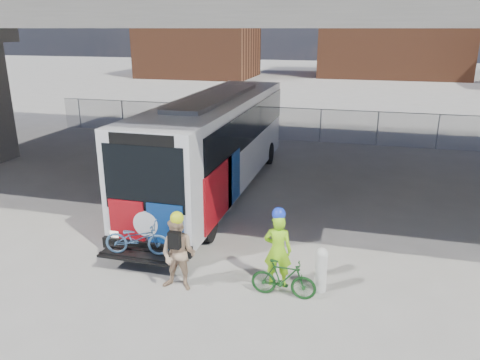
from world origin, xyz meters
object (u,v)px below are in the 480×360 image
at_px(bollard, 321,268).
at_px(cyclist_hivis, 278,248).
at_px(bus, 216,137).
at_px(cyclist_tan, 178,253).
at_px(bike_parked, 283,279).

xyz_separation_m(bollard, cyclist_hivis, (-1.05, 0.00, 0.38)).
bearing_deg(bus, cyclist_tan, -79.28).
relative_size(bollard, cyclist_tan, 0.56).
height_order(bus, cyclist_hivis, bus).
bearing_deg(bollard, cyclist_tan, -166.39).
bearing_deg(cyclist_tan, bus, 100.84).
distance_m(cyclist_hivis, cyclist_tan, 2.37).
bearing_deg(bus, bollard, -53.84).
bearing_deg(bike_parked, cyclist_hivis, 27.15).
relative_size(cyclist_hivis, cyclist_tan, 1.02).
height_order(bus, bike_parked, bus).
height_order(cyclist_hivis, cyclist_tan, cyclist_hivis).
relative_size(bollard, cyclist_hivis, 0.55).
xyz_separation_m(bus, bollard, (4.63, -6.33, -1.51)).
bearing_deg(bike_parked, cyclist_tan, 98.10).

